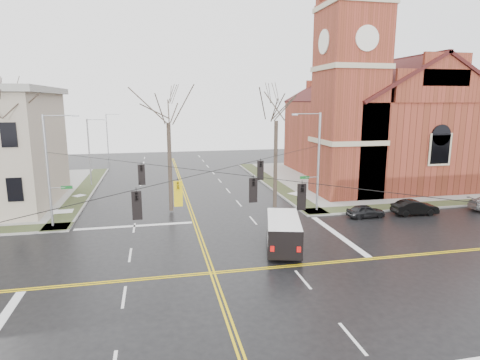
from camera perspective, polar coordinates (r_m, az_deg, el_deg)
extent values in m
plane|color=black|center=(24.80, -3.95, -13.05)|extent=(120.00, 120.00, 0.00)
cube|color=gray|center=(56.02, 18.26, 0.23)|extent=(30.00, 30.00, 0.15)
cube|color=#303B20|center=(50.52, 4.61, -0.29)|extent=(2.00, 30.00, 0.02)
cube|color=#303B20|center=(44.93, 27.10, -2.95)|extent=(30.00, 2.00, 0.02)
cube|color=#303B20|center=(49.13, -21.30, -1.36)|extent=(2.00, 30.00, 0.02)
cube|color=gold|center=(24.78, -4.23, -13.05)|extent=(0.12, 100.00, 0.01)
cube|color=gold|center=(24.81, -3.67, -13.02)|extent=(0.12, 100.00, 0.01)
cube|color=gold|center=(24.69, -3.91, -13.15)|extent=(100.00, 0.12, 0.01)
cube|color=gold|center=(24.91, -3.99, -12.93)|extent=(100.00, 0.12, 0.01)
cube|color=silver|center=(34.49, -14.78, -6.34)|extent=(9.50, 0.50, 0.01)
cube|color=silver|center=(32.24, 13.68, -7.52)|extent=(0.50, 9.50, 0.01)
cube|color=maroon|center=(44.24, 15.21, 10.58)|extent=(6.00, 6.00, 20.00)
cube|color=#B5A98B|center=(45.21, 15.87, 22.69)|extent=(6.30, 6.30, 0.50)
cylinder|color=silver|center=(41.95, 17.64, 18.67)|extent=(2.40, 0.15, 2.40)
cylinder|color=silver|center=(43.33, 11.84, 18.69)|extent=(0.15, 2.40, 2.40)
cube|color=maroon|center=(56.72, 18.94, 5.35)|extent=(18.00, 24.00, 10.00)
cube|color=maroon|center=(47.52, 12.87, 1.24)|extent=(2.00, 5.00, 4.40)
cylinder|color=gray|center=(37.33, 11.10, 2.47)|extent=(0.20, 0.20, 9.00)
cylinder|color=gray|center=(37.32, 10.17, 0.40)|extent=(1.20, 0.06, 0.06)
cube|color=#0D501A|center=(37.06, 9.17, 0.36)|extent=(0.90, 0.04, 0.25)
cylinder|color=gray|center=(36.48, 9.60, 9.27)|extent=(2.40, 0.08, 0.08)
cube|color=gray|center=(36.05, 7.80, 9.22)|extent=(0.50, 0.22, 0.15)
cylinder|color=gray|center=(35.37, -25.66, 1.09)|extent=(0.20, 0.20, 9.00)
cylinder|color=gray|center=(35.47, -24.54, -1.01)|extent=(1.20, 0.06, 0.06)
cube|color=#0D501A|center=(35.32, -23.43, -0.97)|extent=(0.90, 0.04, 0.25)
cylinder|color=gray|center=(34.69, -24.33, 8.36)|extent=(2.40, 0.08, 0.08)
cube|color=gray|center=(34.46, -22.36, 8.41)|extent=(0.50, 0.22, 0.15)
cylinder|color=black|center=(22.97, -4.15, 1.21)|extent=(23.02, 23.02, 0.03)
cylinder|color=black|center=(22.97, -4.15, 1.21)|extent=(23.02, 23.02, 0.03)
imported|color=black|center=(19.03, -14.45, -3.53)|extent=(0.21, 0.26, 1.30)
imported|color=black|center=(27.75, 2.92, 1.38)|extent=(0.21, 0.26, 1.30)
imported|color=gold|center=(20.98, -8.78, -1.94)|extent=(0.21, 0.26, 1.30)
imported|color=black|center=(26.84, -13.82, 0.73)|extent=(0.21, 0.26, 1.30)
imported|color=black|center=(20.28, 8.76, -2.39)|extent=(0.21, 0.26, 1.30)
imported|color=black|center=(21.56, 1.89, -1.46)|extent=(0.21, 0.26, 1.30)
cylinder|color=gray|center=(51.36, -20.66, 3.67)|extent=(0.16, 0.16, 8.00)
cylinder|color=gray|center=(50.90, -19.84, 8.08)|extent=(2.00, 0.07, 0.07)
cube|color=gray|center=(50.78, -18.71, 8.09)|extent=(0.45, 0.20, 0.13)
cylinder|color=gray|center=(71.09, -18.34, 5.71)|extent=(0.16, 0.16, 8.00)
cylinder|color=gray|center=(70.76, -17.73, 8.90)|extent=(2.00, 0.07, 0.07)
cube|color=gray|center=(70.68, -16.91, 8.90)|extent=(0.45, 0.20, 0.13)
cube|color=white|center=(28.21, 6.19, -7.26)|extent=(3.59, 6.00, 1.80)
cube|color=white|center=(30.51, 5.97, -6.35)|extent=(2.35, 1.50, 1.27)
cube|color=black|center=(30.70, 5.96, -5.10)|extent=(1.93, 0.64, 0.85)
cube|color=black|center=(28.24, 6.20, -6.00)|extent=(3.13, 4.27, 0.58)
cube|color=#B70C0A|center=(25.55, 4.61, -9.73)|extent=(0.27, 0.14, 0.36)
cube|color=#B70C0A|center=(25.65, 8.37, -9.74)|extent=(0.27, 0.14, 0.36)
cube|color=black|center=(28.52, 6.15, -9.02)|extent=(3.66, 6.07, 0.11)
cylinder|color=black|center=(30.22, 4.12, -7.74)|extent=(0.47, 0.81, 0.76)
cylinder|color=black|center=(30.32, 7.85, -7.76)|extent=(0.47, 0.81, 0.76)
cylinder|color=black|center=(26.73, 4.22, -10.32)|extent=(0.47, 0.81, 0.76)
cylinder|color=black|center=(26.84, 8.46, -10.33)|extent=(0.47, 0.81, 0.76)
imported|color=black|center=(37.36, 17.44, -4.23)|extent=(3.37, 1.36, 1.15)
imported|color=black|center=(39.75, 23.61, -3.59)|extent=(4.17, 1.61, 1.35)
cylinder|color=#352921|center=(38.01, -29.35, 1.02)|extent=(0.36, 0.36, 8.52)
cylinder|color=#352921|center=(37.10, -9.94, 1.76)|extent=(0.36, 0.36, 8.11)
cylinder|color=#352921|center=(37.87, 5.06, 2.17)|extent=(0.36, 0.36, 8.23)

